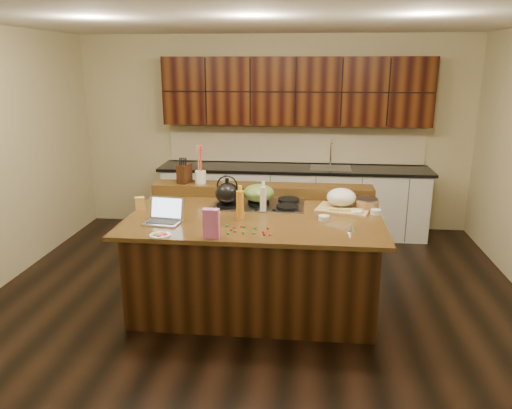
# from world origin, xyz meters

# --- Properties ---
(room) EXTENTS (5.52, 5.02, 2.72)m
(room) POSITION_xyz_m (0.00, 0.00, 1.35)
(room) COLOR black
(room) RESTS_ON ground
(island) EXTENTS (2.40, 1.60, 0.92)m
(island) POSITION_xyz_m (0.00, 0.00, 0.46)
(island) COLOR black
(island) RESTS_ON ground
(back_ledge) EXTENTS (2.40, 0.30, 0.12)m
(back_ledge) POSITION_xyz_m (0.00, 0.70, 0.98)
(back_ledge) COLOR black
(back_ledge) RESTS_ON island
(cooktop) EXTENTS (0.92, 0.52, 0.05)m
(cooktop) POSITION_xyz_m (0.00, 0.30, 0.94)
(cooktop) COLOR gray
(cooktop) RESTS_ON island
(back_counter) EXTENTS (3.70, 0.66, 2.40)m
(back_counter) POSITION_xyz_m (0.30, 2.23, 0.98)
(back_counter) COLOR silver
(back_counter) RESTS_ON ground
(kettle) EXTENTS (0.32, 0.32, 0.22)m
(kettle) POSITION_xyz_m (-0.30, 0.17, 1.07)
(kettle) COLOR black
(kettle) RESTS_ON cooktop
(green_bowl) EXTENTS (0.34, 0.34, 0.17)m
(green_bowl) POSITION_xyz_m (0.00, 0.30, 1.05)
(green_bowl) COLOR #516F2C
(green_bowl) RESTS_ON cooktop
(laptop) EXTENTS (0.35, 0.29, 0.22)m
(laptop) POSITION_xyz_m (-0.80, -0.34, 0.98)
(laptop) COLOR #B7B7BC
(laptop) RESTS_ON island
(oil_bottle) EXTENTS (0.08, 0.08, 0.27)m
(oil_bottle) POSITION_xyz_m (-0.12, -0.18, 1.06)
(oil_bottle) COLOR orange
(oil_bottle) RESTS_ON island
(vinegar_bottle) EXTENTS (0.08, 0.08, 0.25)m
(vinegar_bottle) POSITION_xyz_m (0.07, 0.08, 1.04)
(vinegar_bottle) COLOR silver
(vinegar_bottle) RESTS_ON island
(wooden_tray) EXTENTS (0.58, 0.48, 0.20)m
(wooden_tray) POSITION_xyz_m (0.83, 0.27, 1.01)
(wooden_tray) COLOR tan
(wooden_tray) RESTS_ON island
(ramekin_a) EXTENTS (0.13, 0.13, 0.04)m
(ramekin_a) POSITION_xyz_m (1.15, 0.12, 0.94)
(ramekin_a) COLOR white
(ramekin_a) RESTS_ON island
(ramekin_b) EXTENTS (0.12, 0.12, 0.04)m
(ramekin_b) POSITION_xyz_m (0.65, -0.14, 0.94)
(ramekin_b) COLOR white
(ramekin_b) RESTS_ON island
(ramekin_c) EXTENTS (0.13, 0.13, 0.04)m
(ramekin_c) POSITION_xyz_m (0.97, 0.05, 0.94)
(ramekin_c) COLOR white
(ramekin_c) RESTS_ON island
(strainer_bowl) EXTENTS (0.28, 0.28, 0.09)m
(strainer_bowl) POSITION_xyz_m (1.08, 0.28, 0.97)
(strainer_bowl) COLOR #996B3F
(strainer_bowl) RESTS_ON island
(kitchen_timer) EXTENTS (0.10, 0.10, 0.07)m
(kitchen_timer) POSITION_xyz_m (0.87, -0.42, 0.96)
(kitchen_timer) COLOR silver
(kitchen_timer) RESTS_ON island
(pink_bag) EXTENTS (0.13, 0.07, 0.25)m
(pink_bag) POSITION_xyz_m (-0.29, -0.71, 1.04)
(pink_bag) COLOR #D463A7
(pink_bag) RESTS_ON island
(candy_plate) EXTENTS (0.23, 0.23, 0.01)m
(candy_plate) POSITION_xyz_m (-0.73, -0.71, 0.93)
(candy_plate) COLOR white
(candy_plate) RESTS_ON island
(package_box) EXTENTS (0.11, 0.10, 0.13)m
(package_box) POSITION_xyz_m (-1.15, 0.01, 0.99)
(package_box) COLOR gold
(package_box) RESTS_ON island
(utensil_crock) EXTENTS (0.15, 0.15, 0.14)m
(utensil_crock) POSITION_xyz_m (-0.68, 0.70, 1.11)
(utensil_crock) COLOR white
(utensil_crock) RESTS_ON back_ledge
(knife_block) EXTENTS (0.15, 0.19, 0.21)m
(knife_block) POSITION_xyz_m (-0.86, 0.70, 1.14)
(knife_block) COLOR black
(knife_block) RESTS_ON back_ledge
(gumdrop_0) EXTENTS (0.02, 0.02, 0.02)m
(gumdrop_0) POSITION_xyz_m (-0.16, -0.52, 0.93)
(gumdrop_0) COLOR red
(gumdrop_0) RESTS_ON island
(gumdrop_1) EXTENTS (0.02, 0.02, 0.02)m
(gumdrop_1) POSITION_xyz_m (-0.05, -0.43, 0.93)
(gumdrop_1) COLOR #198C26
(gumdrop_1) RESTS_ON island
(gumdrop_2) EXTENTS (0.02, 0.02, 0.02)m
(gumdrop_2) POSITION_xyz_m (0.19, -0.61, 0.93)
(gumdrop_2) COLOR red
(gumdrop_2) RESTS_ON island
(gumdrop_3) EXTENTS (0.02, 0.02, 0.02)m
(gumdrop_3) POSITION_xyz_m (0.04, -0.45, 0.93)
(gumdrop_3) COLOR #198C26
(gumdrop_3) RESTS_ON island
(gumdrop_4) EXTENTS (0.02, 0.02, 0.02)m
(gumdrop_4) POSITION_xyz_m (0.16, -0.44, 0.93)
(gumdrop_4) COLOR red
(gumdrop_4) RESTS_ON island
(gumdrop_5) EXTENTS (0.02, 0.02, 0.02)m
(gumdrop_5) POSITION_xyz_m (-0.12, -0.55, 0.93)
(gumdrop_5) COLOR #198C26
(gumdrop_5) RESTS_ON island
(gumdrop_6) EXTENTS (0.02, 0.02, 0.02)m
(gumdrop_6) POSITION_xyz_m (-0.14, -0.45, 0.93)
(gumdrop_6) COLOR red
(gumdrop_6) RESTS_ON island
(gumdrop_7) EXTENTS (0.02, 0.02, 0.02)m
(gumdrop_7) POSITION_xyz_m (-0.21, -0.41, 0.93)
(gumdrop_7) COLOR #198C26
(gumdrop_7) RESTS_ON island
(gumdrop_8) EXTENTS (0.02, 0.02, 0.02)m
(gumdrop_8) POSITION_xyz_m (0.13, -0.55, 0.93)
(gumdrop_8) COLOR red
(gumdrop_8) RESTS_ON island
(gumdrop_9) EXTENTS (0.02, 0.02, 0.02)m
(gumdrop_9) POSITION_xyz_m (0.05, -0.58, 0.93)
(gumdrop_9) COLOR #198C26
(gumdrop_9) RESTS_ON island
(gumdrop_10) EXTENTS (0.02, 0.02, 0.02)m
(gumdrop_10) POSITION_xyz_m (-0.08, -0.42, 0.93)
(gumdrop_10) COLOR red
(gumdrop_10) RESTS_ON island
(gumdrop_11) EXTENTS (0.02, 0.02, 0.02)m
(gumdrop_11) POSITION_xyz_m (-0.16, -0.62, 0.93)
(gumdrop_11) COLOR #198C26
(gumdrop_11) RESTS_ON island
(gumdrop_12) EXTENTS (0.02, 0.02, 0.02)m
(gumdrop_12) POSITION_xyz_m (0.14, -0.61, 0.93)
(gumdrop_12) COLOR red
(gumdrop_12) RESTS_ON island
(gumdrop_13) EXTENTS (0.02, 0.02, 0.02)m
(gumdrop_13) POSITION_xyz_m (-0.04, -0.58, 0.93)
(gumdrop_13) COLOR #198C26
(gumdrop_13) RESTS_ON island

